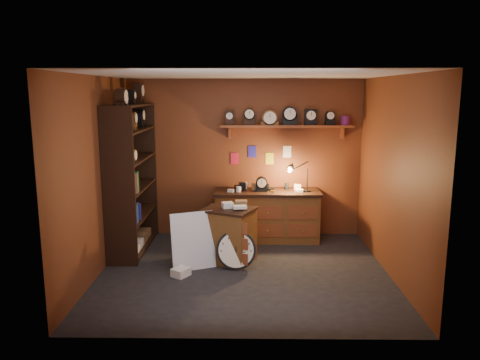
% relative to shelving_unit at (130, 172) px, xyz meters
% --- Properties ---
extents(floor, '(4.00, 4.00, 0.00)m').
position_rel_shelving_unit_xyz_m(floor, '(1.79, -0.98, -1.25)').
color(floor, black).
rests_on(floor, ground).
extents(room_shell, '(4.02, 3.62, 2.71)m').
position_rel_shelving_unit_xyz_m(room_shell, '(1.84, -0.87, 0.47)').
color(room_shell, brown).
rests_on(room_shell, ground).
extents(shelving_unit, '(0.47, 1.60, 2.58)m').
position_rel_shelving_unit_xyz_m(shelving_unit, '(0.00, 0.00, 0.00)').
color(shelving_unit, black).
rests_on(shelving_unit, ground).
extents(workbench, '(1.78, 0.66, 1.36)m').
position_rel_shelving_unit_xyz_m(workbench, '(2.18, 0.49, -0.78)').
color(workbench, brown).
rests_on(workbench, ground).
extents(low_cabinet, '(0.89, 0.83, 0.90)m').
position_rel_shelving_unit_xyz_m(low_cabinet, '(1.57, -0.54, -0.82)').
color(low_cabinet, brown).
rests_on(low_cabinet, ground).
extents(big_round_clock, '(0.57, 0.18, 0.57)m').
position_rel_shelving_unit_xyz_m(big_round_clock, '(1.68, -0.85, -0.98)').
color(big_round_clock, black).
rests_on(big_round_clock, ground).
extents(white_panel, '(0.64, 0.39, 0.83)m').
position_rel_shelving_unit_xyz_m(white_panel, '(1.07, -0.84, -1.25)').
color(white_panel, silver).
rests_on(white_panel, ground).
extents(mini_fridge, '(0.68, 0.71, 0.56)m').
position_rel_shelving_unit_xyz_m(mini_fridge, '(1.39, 0.41, -0.97)').
color(mini_fridge, silver).
rests_on(mini_fridge, ground).
extents(floor_box_a, '(0.31, 0.29, 0.16)m').
position_rel_shelving_unit_xyz_m(floor_box_a, '(1.15, -0.44, -1.17)').
color(floor_box_a, olive).
rests_on(floor_box_a, ground).
extents(floor_box_b, '(0.28, 0.29, 0.11)m').
position_rel_shelving_unit_xyz_m(floor_box_b, '(0.93, -1.14, -1.20)').
color(floor_box_b, white).
rests_on(floor_box_b, ground).
extents(floor_box_c, '(0.26, 0.24, 0.16)m').
position_rel_shelving_unit_xyz_m(floor_box_c, '(1.08, -0.05, -1.17)').
color(floor_box_c, olive).
rests_on(floor_box_c, ground).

